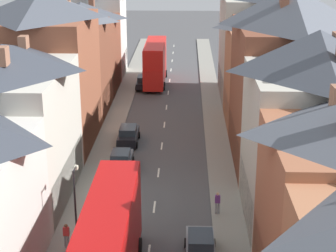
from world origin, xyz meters
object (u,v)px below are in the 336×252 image
double_decker_bus_mid_street (155,62)px  car_parked_left_b (200,246)px  car_parked_left_a (128,135)px  pedestrian_mid_right (218,202)px  street_lamp (76,205)px  double_decker_bus_lead (110,240)px  car_mid_black (121,160)px  pedestrian_mid_left (66,234)px  car_near_silver (144,82)px

double_decker_bus_mid_street → car_parked_left_b: (4.91, -40.95, -1.97)m
car_parked_left_a → pedestrian_mid_right: size_ratio=2.68×
pedestrian_mid_right → street_lamp: bearing=-149.4°
double_decker_bus_lead → street_lamp: street_lamp is taller
double_decker_bus_mid_street → car_mid_black: size_ratio=2.72×
car_parked_left_a → pedestrian_mid_left: 18.55m
double_decker_bus_lead → car_near_silver: (-1.29, 41.47, -2.00)m
pedestrian_mid_left → pedestrian_mid_right: size_ratio=1.00×
double_decker_bus_lead → car_near_silver: bearing=91.8°
double_decker_bus_lead → pedestrian_mid_right: double_decker_bus_lead is taller
car_parked_left_a → pedestrian_mid_left: pedestrian_mid_left is taller
car_mid_black → car_parked_left_b: size_ratio=1.01×
double_decker_bus_lead → pedestrian_mid_left: bearing=131.7°
double_decker_bus_mid_street → pedestrian_mid_left: size_ratio=6.71×
double_decker_bus_mid_street → car_parked_left_b: bearing=-83.2°
car_near_silver → street_lamp: bearing=-91.7°
pedestrian_mid_right → car_parked_left_b: bearing=-103.2°
car_near_silver → car_mid_black: size_ratio=1.11×
car_near_silver → pedestrian_mid_left: 37.90m
double_decker_bus_mid_street → street_lamp: 40.65m
double_decker_bus_lead → pedestrian_mid_right: size_ratio=6.71×
pedestrian_mid_left → pedestrian_mid_right: 10.50m
car_near_silver → pedestrian_mid_right: pedestrian_mid_right is taller
car_near_silver → car_parked_left_a: size_ratio=1.02×
double_decker_bus_mid_street → car_mid_black: 27.90m
car_near_silver → car_parked_left_a: 19.41m
car_parked_left_a → double_decker_bus_lead: bearing=-86.7°
car_mid_black → car_near_silver: bearing=90.0°
pedestrian_mid_left → street_lamp: bearing=-28.7°
car_parked_left_b → pedestrian_mid_right: 5.63m
double_decker_bus_mid_street → car_parked_left_a: (-1.29, -21.71, -1.98)m
double_decker_bus_mid_street → pedestrian_mid_right: 36.06m
car_parked_left_b → pedestrian_mid_left: pedestrian_mid_left is taller
car_parked_left_b → street_lamp: (-7.35, 0.38, 2.40)m
car_mid_black → pedestrian_mid_left: 12.50m
car_mid_black → car_parked_left_b: (6.20, -13.16, 0.03)m
car_mid_black → pedestrian_mid_right: pedestrian_mid_right is taller
pedestrian_mid_left → car_mid_black: bearing=81.2°
car_parked_left_b → car_parked_left_a: bearing=107.9°
double_decker_bus_mid_street → car_parked_left_a: bearing=-93.4°
pedestrian_mid_left → double_decker_bus_lead: bearing=-48.3°
double_decker_bus_mid_street → street_lamp: bearing=-93.4°
car_parked_left_a → car_parked_left_b: 20.22m
car_near_silver → pedestrian_mid_left: bearing=-92.9°
car_parked_left_a → pedestrian_mid_left: (-1.92, -18.44, 0.20)m
pedestrian_mid_left → double_decker_bus_mid_street: bearing=85.4°
car_parked_left_a → car_parked_left_b: size_ratio=1.09×
double_decker_bus_mid_street → car_parked_left_b: double_decker_bus_mid_street is taller
car_mid_black → pedestrian_mid_right: size_ratio=2.47×
car_mid_black → pedestrian_mid_right: bearing=-45.7°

